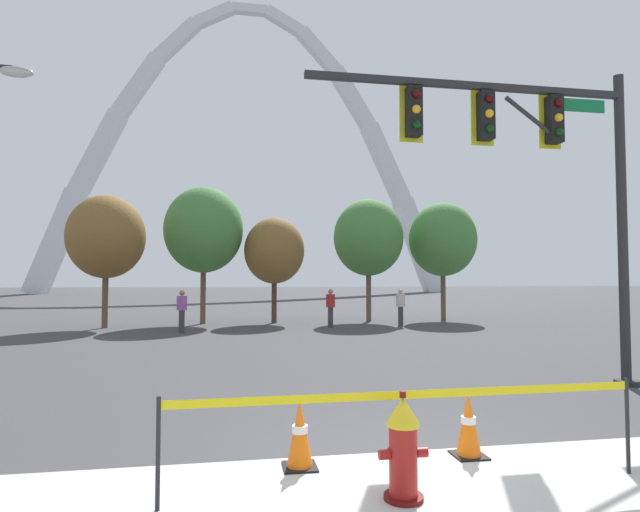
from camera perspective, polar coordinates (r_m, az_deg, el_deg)
name	(u,v)px	position (r m, az deg, el deg)	size (l,w,h in m)	color
ground_plane	(404,465)	(6.02, 9.52, -22.20)	(240.00, 240.00, 0.00)	#3D3D3F
fire_hydrant	(403,448)	(5.02, 9.33, -20.63)	(0.46, 0.48, 0.99)	#5E0F0D
caution_tape_barrier	(413,420)	(5.17, 10.46, -17.76)	(4.74, 0.10, 0.99)	#232326
traffic_cone_by_hydrant	(300,434)	(5.74, -2.29, -19.48)	(0.36, 0.36, 0.73)	black
traffic_cone_mid_sidewalk	(468,425)	(6.30, 16.42, -17.83)	(0.36, 0.36, 0.73)	black
traffic_signal_gantry	(538,160)	(10.51, 23.43, 9.94)	(6.42, 0.44, 6.00)	#232326
monument_arch	(249,161)	(75.08, -8.06, 10.57)	(59.17, 2.62, 42.74)	silver
tree_far_left	(106,237)	(22.72, -22.99, 1.99)	(3.14, 3.14, 5.49)	brown
tree_left_mid	(204,230)	(23.53, -12.99, 2.87)	(3.54, 3.54, 6.19)	brown
tree_center_left	(274,251)	(23.37, -5.18, 0.58)	(2.77, 2.77, 4.85)	#473323
tree_center_right	(368,238)	(24.28, 5.49, 2.07)	(3.33, 3.33, 5.83)	brown
tree_right_mid	(443,240)	(25.72, 13.67, 1.81)	(3.31, 3.31, 5.79)	brown
pedestrian_walking_left	(331,308)	(21.11, 1.19, -5.86)	(0.35, 0.39, 1.59)	#38383D
pedestrian_standing_center	(182,311)	(19.83, -15.34, -5.99)	(0.39, 0.36, 1.59)	#38383D
pedestrian_walking_right	(401,307)	(21.80, 9.08, -5.73)	(0.39, 0.32, 1.59)	#38383D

